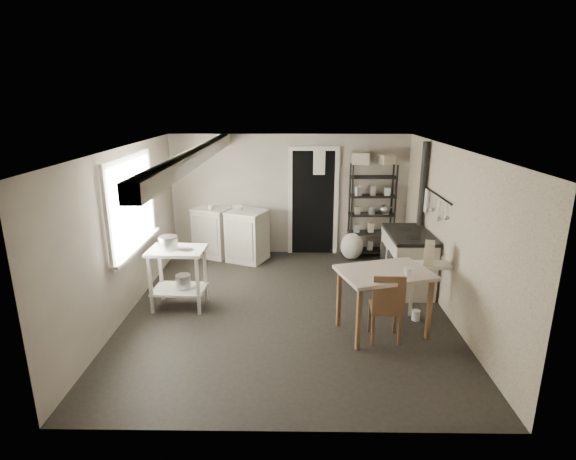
{
  "coord_description": "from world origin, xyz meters",
  "views": [
    {
      "loc": [
        0.09,
        -5.92,
        2.92
      ],
      "look_at": [
        0.0,
        0.3,
        1.1
      ],
      "focal_mm": 28.0,
      "sensor_mm": 36.0,
      "label": 1
    }
  ],
  "objects_px": {
    "prep_table": "(179,281)",
    "stockpot": "(169,246)",
    "shelf_rack": "(372,208)",
    "chair": "(386,304)",
    "base_cabinets": "(231,234)",
    "work_table": "(383,305)",
    "flour_sack": "(352,247)",
    "stove": "(407,262)"
  },
  "relations": [
    {
      "from": "base_cabinets",
      "to": "chair",
      "type": "bearing_deg",
      "value": -29.69
    },
    {
      "from": "prep_table",
      "to": "base_cabinets",
      "type": "height_order",
      "value": "base_cabinets"
    },
    {
      "from": "flour_sack",
      "to": "prep_table",
      "type": "bearing_deg",
      "value": -142.87
    },
    {
      "from": "prep_table",
      "to": "stockpot",
      "type": "relative_size",
      "value": 3.23
    },
    {
      "from": "work_table",
      "to": "chair",
      "type": "bearing_deg",
      "value": -91.62
    },
    {
      "from": "prep_table",
      "to": "work_table",
      "type": "bearing_deg",
      "value": -13.81
    },
    {
      "from": "prep_table",
      "to": "stove",
      "type": "distance_m",
      "value": 3.53
    },
    {
      "from": "stove",
      "to": "work_table",
      "type": "height_order",
      "value": "stove"
    },
    {
      "from": "base_cabinets",
      "to": "stove",
      "type": "height_order",
      "value": "base_cabinets"
    },
    {
      "from": "base_cabinets",
      "to": "flour_sack",
      "type": "distance_m",
      "value": 2.3
    },
    {
      "from": "prep_table",
      "to": "stockpot",
      "type": "xyz_separation_m",
      "value": [
        -0.11,
        -0.01,
        0.54
      ]
    },
    {
      "from": "base_cabinets",
      "to": "shelf_rack",
      "type": "bearing_deg",
      "value": 25.15
    },
    {
      "from": "prep_table",
      "to": "work_table",
      "type": "distance_m",
      "value": 2.88
    },
    {
      "from": "shelf_rack",
      "to": "stove",
      "type": "relative_size",
      "value": 1.53
    },
    {
      "from": "stove",
      "to": "chair",
      "type": "relative_size",
      "value": 1.27
    },
    {
      "from": "work_table",
      "to": "chair",
      "type": "distance_m",
      "value": 0.21
    },
    {
      "from": "base_cabinets",
      "to": "work_table",
      "type": "height_order",
      "value": "base_cabinets"
    },
    {
      "from": "base_cabinets",
      "to": "shelf_rack",
      "type": "height_order",
      "value": "shelf_rack"
    },
    {
      "from": "shelf_rack",
      "to": "flour_sack",
      "type": "distance_m",
      "value": 0.82
    },
    {
      "from": "stockpot",
      "to": "stove",
      "type": "bearing_deg",
      "value": 11.99
    },
    {
      "from": "base_cabinets",
      "to": "shelf_rack",
      "type": "xyz_separation_m",
      "value": [
        2.66,
        0.12,
        0.49
      ]
    },
    {
      "from": "base_cabinets",
      "to": "chair",
      "type": "xyz_separation_m",
      "value": [
        2.34,
        -3.01,
        0.02
      ]
    },
    {
      "from": "flour_sack",
      "to": "base_cabinets",
      "type": "bearing_deg",
      "value": 178.44
    },
    {
      "from": "prep_table",
      "to": "chair",
      "type": "distance_m",
      "value": 2.93
    },
    {
      "from": "stockpot",
      "to": "flour_sack",
      "type": "xyz_separation_m",
      "value": [
        2.85,
        2.08,
        -0.7
      ]
    },
    {
      "from": "stockpot",
      "to": "flour_sack",
      "type": "distance_m",
      "value": 3.6
    },
    {
      "from": "base_cabinets",
      "to": "stockpot",
      "type": "bearing_deg",
      "value": -82.16
    },
    {
      "from": "shelf_rack",
      "to": "flour_sack",
      "type": "height_order",
      "value": "shelf_rack"
    },
    {
      "from": "base_cabinets",
      "to": "flour_sack",
      "type": "height_order",
      "value": "base_cabinets"
    },
    {
      "from": "stockpot",
      "to": "work_table",
      "type": "bearing_deg",
      "value": -13.16
    },
    {
      "from": "chair",
      "to": "prep_table",
      "type": "bearing_deg",
      "value": 165.17
    },
    {
      "from": "stockpot",
      "to": "base_cabinets",
      "type": "distance_m",
      "value": 2.27
    },
    {
      "from": "base_cabinets",
      "to": "stove",
      "type": "relative_size",
      "value": 1.24
    },
    {
      "from": "work_table",
      "to": "shelf_rack",
      "type": "bearing_deg",
      "value": 83.88
    },
    {
      "from": "stockpot",
      "to": "shelf_rack",
      "type": "height_order",
      "value": "shelf_rack"
    },
    {
      "from": "stockpot",
      "to": "work_table",
      "type": "xyz_separation_m",
      "value": [
        2.9,
        -0.68,
        -0.56
      ]
    },
    {
      "from": "chair",
      "to": "flour_sack",
      "type": "relative_size",
      "value": 1.81
    },
    {
      "from": "stockpot",
      "to": "shelf_rack",
      "type": "xyz_separation_m",
      "value": [
        3.22,
        2.27,
        0.01
      ]
    },
    {
      "from": "shelf_rack",
      "to": "chair",
      "type": "bearing_deg",
      "value": -97.47
    },
    {
      "from": "work_table",
      "to": "stockpot",
      "type": "bearing_deg",
      "value": 166.84
    },
    {
      "from": "prep_table",
      "to": "flour_sack",
      "type": "height_order",
      "value": "prep_table"
    },
    {
      "from": "chair",
      "to": "base_cabinets",
      "type": "bearing_deg",
      "value": 130.35
    }
  ]
}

